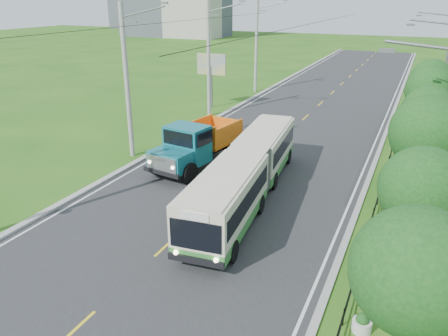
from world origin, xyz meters
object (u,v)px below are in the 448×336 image
Objects in this scene: pole_far at (257,46)px; tree_front at (419,276)px; bus at (247,170)px; billboard_left at (211,68)px; pole_mid at (209,59)px; tree_third at (428,136)px; tree_back at (431,81)px; planter_front at (362,324)px; dump_truck at (197,142)px; tree_fourth at (429,115)px; streetlight_far at (444,64)px; planter_near at (386,218)px; planter_mid at (398,164)px; pole_near at (127,82)px; tree_second at (423,192)px; streetlight_mid at (447,95)px; planter_far at (406,131)px; tree_fifth at (431,92)px.

pole_far is 41.09m from tree_front.
billboard_left is at bearing 115.22° from bus.
tree_third is (18.12, -12.86, -1.11)m from pole_mid.
tree_third is 18.00m from tree_back.
tree_third is 10.87m from planter_front.
tree_front reaches higher than dump_truck.
tree_front is 0.93× the size of tree_third.
pole_far is 30.78m from tree_third.
streetlight_far is (0.79, 13.86, 1.32)m from tree_fourth.
planter_near is 25.78m from billboard_left.
planter_mid is 0.09× the size of dump_truck.
pole_mid reaches higher than tree_front.
pole_near is 18.89m from tree_fourth.
streetlight_far is 23.76m from dump_truck.
tree_fourth reaches higher than tree_second.
tree_third is at bearing -97.64° from streetlight_mid.
pole_mid is 1.10× the size of streetlight_mid.
tree_front reaches higher than tree_fourth.
streetlight_mid is (0.79, 5.86, 0.92)m from tree_third.
billboard_left is at bearing -97.83° from pole_far.
bus is at bearing -112.35° from tree_back.
pole_near is 22.26m from tree_front.
planter_front and planter_far have the same top height.
planter_front is 10.62m from bus.
pole_far reaches higher than tree_back.
tree_fourth is 8.62m from planter_far.
pole_mid reaches higher than bus.
billboard_left is at bearing 151.08° from planter_mid.
tree_back reaches higher than planter_far.
pole_far is 14.93× the size of planter_far.
tree_fifth reaches higher than planter_far.
pole_near is 14.93× the size of planter_front.
tree_fifth is at bearing 97.29° from streetlight_mid.
pole_mid is 18.41m from bus.
streetlight_far is 13.54× the size of planter_front.
billboard_left reaches higher than planter_front.
planter_far is 0.05× the size of bus.
tree_front is at bearing -92.52° from streetlight_mid.
pole_far is 1.82× the size of tree_back.
tree_second is 5.40m from planter_front.
tree_fifth is 6.28m from streetlight_mid.
bus is at bearing -113.69° from planter_far.
dump_truck is (6.22, -14.98, -2.20)m from billboard_left.
dump_truck reaches higher than planter_far.
tree_second is at bearing -59.58° from pole_far.
pole_near is 24.98m from tree_back.
tree_back is 8.21× the size of planter_far.
tree_third is 0.82× the size of dump_truck.
planter_front is at bearing -55.16° from billboard_left.
streetlight_mid is 5.05m from planter_mid.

